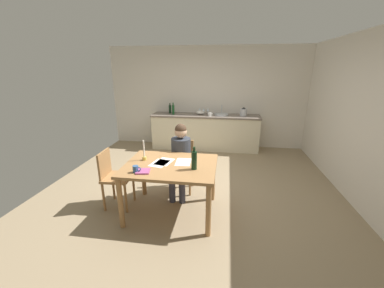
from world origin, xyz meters
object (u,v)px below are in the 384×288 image
dining_table (171,171)px  mixing_bowl (200,112)px  coffee_mug (136,169)px  wine_bottle_on_table (194,160)px  sink_unit (221,114)px  book_magazine (143,171)px  bottle_oil (170,109)px  teacup_on_counter (210,114)px  wine_glass_by_kettle (204,110)px  chair_side_empty (114,176)px  stovetop_kettle (243,112)px  person_seated (180,155)px  bottle_vinegar (173,110)px  chair_at_table (182,163)px  candlestick (144,155)px  wine_glass_back_left (200,110)px  wine_glass_near_sink (208,110)px

dining_table → mixing_bowl: bearing=88.8°
dining_table → coffee_mug: 0.52m
wine_bottle_on_table → sink_unit: sink_unit is taller
dining_table → book_magazine: book_magazine is taller
wine_bottle_on_table → bottle_oil: 3.42m
wine_bottle_on_table → teacup_on_counter: (-0.02, 2.99, 0.05)m
dining_table → wine_glass_by_kettle: size_ratio=8.25×
chair_side_empty → book_magazine: (0.60, -0.35, 0.27)m
dining_table → bottle_oil: 3.23m
bottle_oil → stovetop_kettle: bearing=-2.9°
person_seated → dining_table: bearing=-92.2°
person_seated → book_magazine: size_ratio=6.84×
bottle_oil → bottle_vinegar: bottle_vinegar is taller
chair_at_table → bottle_oil: (-0.77, 2.38, 0.53)m
sink_unit → mixing_bowl: sink_unit is taller
mixing_bowl → book_magazine: bearing=-96.1°
person_seated → mixing_bowl: person_seated is taller
bottle_vinegar → dining_table: bearing=-78.0°
dining_table → candlestick: 0.47m
candlestick → book_magazine: 0.43m
person_seated → sink_unit: 2.52m
dining_table → chair_side_empty: bearing=176.7°
person_seated → stovetop_kettle: bearing=65.0°
chair_side_empty → chair_at_table: bearing=36.9°
teacup_on_counter → mixing_bowl: bearing=143.0°
chair_side_empty → coffee_mug: 0.71m
mixing_bowl → teacup_on_counter: bearing=-37.0°
bottle_oil → wine_glass_by_kettle: (0.90, 0.05, -0.01)m
candlestick → teacup_on_counter: bearing=75.0°
book_magazine → dining_table: bearing=35.4°
wine_glass_back_left → teacup_on_counter: size_ratio=1.24×
wine_glass_by_kettle → chair_at_table: bearing=-92.9°
wine_glass_near_sink → coffee_mug: bearing=-100.3°
dining_table → book_magazine: size_ratio=7.27×
wine_bottle_on_table → bottle_vinegar: bottle_vinegar is taller
bottle_vinegar → wine_glass_by_kettle: bottle_vinegar is taller
sink_unit → mixing_bowl: 0.55m
stovetop_kettle → book_magazine: bearing=-113.6°
dining_table → teacup_on_counter: size_ratio=10.26×
wine_bottle_on_table → stovetop_kettle: size_ratio=1.41×
stovetop_kettle → wine_glass_by_kettle: stovetop_kettle is taller
sink_unit → wine_glass_near_sink: (-0.36, 0.15, 0.09)m
chair_at_table → chair_side_empty: size_ratio=0.97×
book_magazine → wine_glass_back_left: size_ratio=1.14×
wine_glass_back_left → chair_side_empty: bearing=-106.5°
dining_table → stovetop_kettle: stovetop_kettle is taller
coffee_mug → bottle_vinegar: size_ratio=0.36×
wine_glass_near_sink → wine_glass_by_kettle: same height
chair_at_table → wine_glass_back_left: size_ratio=5.60×
person_seated → mixing_bowl: 2.50m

